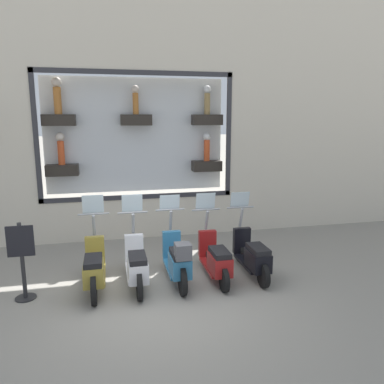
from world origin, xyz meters
The scene contains 8 objects.
ground_plane centered at (0.00, 0.00, 0.00)m, with size 120.00×120.00×0.00m, color gray.
building_facade centered at (3.60, 0.00, 5.05)m, with size 1.24×36.00×9.92m.
scooter_black_0 centered at (0.48, -2.02, 0.42)m, with size 1.79×0.61×1.58m.
scooter_red_1 centered at (0.48, -1.24, 0.42)m, with size 1.79×0.60×1.60m.
scooter_teal_2 centered at (0.42, -0.46, 0.48)m, with size 1.81×0.60×1.59m.
scooter_white_3 centered at (0.48, 0.31, 0.43)m, with size 1.80×0.60×1.64m.
scooter_olive_4 centered at (0.48, 1.09, 0.44)m, with size 1.81×0.60×1.66m.
shop_sign_post centered at (0.42, 2.29, 0.74)m, with size 0.36×0.45×1.40m.
Camera 1 is at (-6.25, 0.75, 3.19)m, focal length 35.00 mm.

